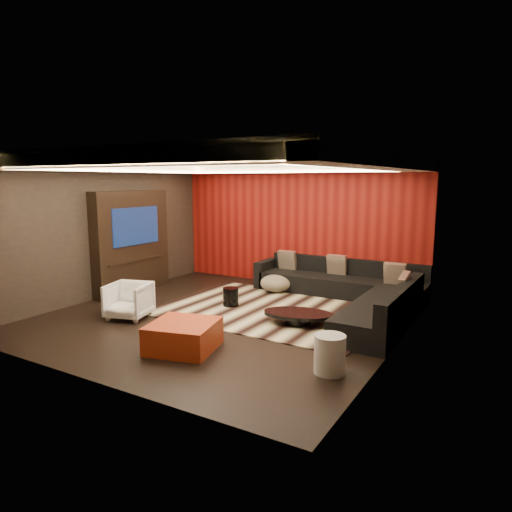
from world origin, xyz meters
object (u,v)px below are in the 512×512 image
Objects in this scene: drum_stool at (231,297)px; sectional_sofa at (353,293)px; white_side_table at (330,354)px; coffee_table at (298,318)px; armchair at (129,301)px; orange_ottoman at (183,336)px.

drum_stool is 0.10× the size of sectional_sofa.
drum_stool is at bearing 145.24° from white_side_table.
armchair is at bearing -156.86° from coffee_table.
drum_stool is at bearing -148.51° from sectional_sofa.
orange_ottoman is at bearing -73.59° from drum_stool.
drum_stool is 3.39m from white_side_table.
sectional_sofa is (0.42, 1.59, 0.14)m from coffee_table.
white_side_table is 0.14× the size of sectional_sofa.
orange_ottoman is 1.29× the size of armchair.
drum_stool is (-1.60, 0.35, 0.08)m from coffee_table.
white_side_table is (1.18, -1.58, 0.13)m from coffee_table.
drum_stool is at bearing 37.07° from armchair.
armchair is 0.19× the size of sectional_sofa.
armchair is at bearing -126.95° from drum_stool.
orange_ottoman reaches higher than drum_stool.
orange_ottoman is at bearing -37.11° from armchair.
drum_stool is 0.71× the size of white_side_table.
coffee_table is 1.31× the size of orange_ottoman.
white_side_table reaches higher than orange_ottoman.
sectional_sofa is (3.17, 2.76, -0.06)m from armchair.
sectional_sofa reaches higher than coffee_table.
armchair is at bearing -138.89° from sectional_sofa.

